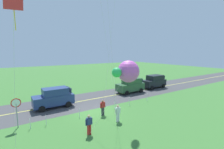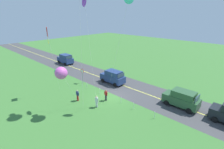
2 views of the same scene
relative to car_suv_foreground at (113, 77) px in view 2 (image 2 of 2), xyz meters
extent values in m
cube|color=#3D7533|center=(-3.21, 3.63, -1.20)|extent=(120.00, 120.00, 0.10)
cube|color=#424244|center=(-3.21, -0.37, -1.15)|extent=(120.00, 7.00, 0.00)
cube|color=#E5E04C|center=(-3.21, -0.37, -1.15)|extent=(120.00, 0.16, 0.00)
cube|color=navy|center=(0.08, 0.00, -0.26)|extent=(4.40, 1.90, 1.10)
cube|color=navy|center=(-0.17, 0.00, 0.69)|extent=(2.73, 1.75, 0.80)
cube|color=#334756|center=(0.91, 0.00, 0.69)|extent=(0.10, 1.61, 0.64)
cube|color=#334756|center=(-1.79, 0.00, 0.69)|extent=(0.10, 1.61, 0.60)
cylinder|color=black|center=(1.51, 0.95, -0.81)|extent=(0.68, 0.22, 0.68)
cylinder|color=black|center=(1.51, -0.95, -0.81)|extent=(0.68, 0.22, 0.68)
cylinder|color=black|center=(-1.35, 0.95, -0.81)|extent=(0.68, 0.22, 0.68)
cylinder|color=black|center=(-1.35, -0.95, -0.81)|extent=(0.68, 0.22, 0.68)
cube|color=#2D5633|center=(-11.62, -0.32, -0.26)|extent=(4.40, 1.90, 1.10)
cube|color=#2D5633|center=(-11.87, -0.32, 0.69)|extent=(2.73, 1.75, 0.80)
cube|color=#334756|center=(-10.79, -0.32, 0.69)|extent=(0.10, 1.62, 0.64)
cube|color=#334756|center=(-13.49, -0.32, 0.69)|extent=(0.10, 1.62, 0.60)
cylinder|color=black|center=(-10.19, 0.63, -0.81)|extent=(0.68, 0.22, 0.68)
cylinder|color=black|center=(-10.19, -1.27, -0.81)|extent=(0.68, 0.22, 0.68)
cylinder|color=black|center=(-13.05, 0.63, -0.81)|extent=(0.68, 0.22, 0.68)
cylinder|color=black|center=(-13.05, -1.27, -0.81)|extent=(0.68, 0.22, 0.68)
cube|color=navy|center=(16.41, -0.89, -0.26)|extent=(4.40, 1.90, 1.10)
cube|color=navy|center=(16.16, -0.89, 0.69)|extent=(2.73, 1.75, 0.80)
cube|color=#334756|center=(17.25, -0.89, 0.69)|extent=(0.10, 1.62, 0.64)
cube|color=#334756|center=(14.54, -0.89, 0.69)|extent=(0.10, 1.62, 0.60)
cylinder|color=black|center=(17.84, 0.06, -0.81)|extent=(0.68, 0.22, 0.68)
cylinder|color=black|center=(17.84, -1.84, -0.81)|extent=(0.68, 0.22, 0.68)
cylinder|color=black|center=(14.98, 0.06, -0.81)|extent=(0.68, 0.22, 0.68)
cylinder|color=black|center=(14.98, -1.84, -0.81)|extent=(0.68, 0.22, 0.68)
cylinder|color=black|center=(-15.76, 0.40, -0.81)|extent=(0.68, 0.22, 0.68)
cylinder|color=black|center=(-15.76, -1.50, -0.81)|extent=(0.68, 0.22, 0.68)
cylinder|color=gray|center=(3.85, 3.53, -0.10)|extent=(0.08, 0.08, 2.10)
cylinder|color=red|center=(3.85, 3.53, 1.02)|extent=(0.76, 0.04, 0.76)
cylinder|color=white|center=(3.85, 3.55, 1.02)|extent=(0.62, 0.01, 0.62)
cylinder|color=red|center=(-0.81, 7.88, -0.74)|extent=(0.16, 0.16, 0.82)
cylinder|color=red|center=(-0.63, 7.88, -0.74)|extent=(0.16, 0.16, 0.82)
cube|color=navy|center=(-0.72, 7.88, -0.05)|extent=(0.36, 0.22, 0.56)
cylinder|color=navy|center=(-0.96, 7.88, -0.10)|extent=(0.10, 0.10, 0.52)
cylinder|color=navy|center=(-0.48, 7.88, -0.10)|extent=(0.10, 0.10, 0.52)
sphere|color=#D8AD84|center=(-0.72, 7.88, 0.34)|extent=(0.22, 0.22, 0.22)
cylinder|color=silver|center=(-3.99, 7.23, -0.74)|extent=(0.16, 0.16, 0.82)
cylinder|color=silver|center=(-3.81, 7.23, -0.74)|extent=(0.16, 0.16, 0.82)
cube|color=silver|center=(-3.90, 7.23, -0.05)|extent=(0.36, 0.22, 0.56)
cylinder|color=silver|center=(-4.14, 7.23, -0.10)|extent=(0.10, 0.10, 0.52)
cylinder|color=silver|center=(-3.66, 7.23, -0.10)|extent=(0.10, 0.10, 0.52)
sphere|color=#D8AD84|center=(-3.90, 7.23, 0.34)|extent=(0.22, 0.22, 0.22)
cylinder|color=#3F3F47|center=(-3.59, 5.17, -0.74)|extent=(0.16, 0.16, 0.82)
cylinder|color=#3F3F47|center=(-3.41, 5.17, -0.74)|extent=(0.16, 0.16, 0.82)
cube|color=red|center=(-3.50, 5.17, -0.05)|extent=(0.36, 0.22, 0.56)
cylinder|color=red|center=(-3.74, 5.17, -0.10)|extent=(0.10, 0.10, 0.52)
cylinder|color=red|center=(-3.26, 5.17, -0.10)|extent=(0.10, 0.10, 0.52)
sphere|color=#9E704C|center=(-3.50, 5.17, 0.34)|extent=(0.22, 0.22, 0.22)
cylinder|color=silver|center=(-1.45, 9.32, 1.42)|extent=(1.49, 2.89, 5.15)
sphere|color=#D859BF|center=(-2.19, 10.76, 3.99)|extent=(1.40, 1.40, 1.40)
sphere|color=green|center=(-1.29, 10.76, 3.99)|extent=(0.60, 0.60, 0.60)
cylinder|color=silver|center=(-2.98, 7.04, 5.13)|extent=(1.86, 0.38, 12.58)
cone|color=purple|center=(-2.05, 6.86, 11.42)|extent=(1.13, 0.49, 1.11)
cylinder|color=silver|center=(-4.73, 4.54, 5.26)|extent=(2.47, 1.27, 12.83)
cylinder|color=silver|center=(-2.57, 8.14, 5.93)|extent=(0.76, 1.07, 14.17)
cylinder|color=silver|center=(3.94, 8.36, 3.38)|extent=(0.52, 1.12, 9.06)
cube|color=red|center=(3.69, 8.92, 7.91)|extent=(0.91, 0.37, 1.24)
cylinder|color=yellow|center=(3.69, 8.92, 7.01)|extent=(0.04, 0.04, 1.40)
cylinder|color=silver|center=(-10.57, 4.33, -0.70)|extent=(0.05, 0.05, 0.90)
cylinder|color=silver|center=(-7.63, 4.33, -0.70)|extent=(0.05, 0.05, 0.90)
cylinder|color=silver|center=(-5.52, 4.33, -0.70)|extent=(0.05, 0.05, 0.90)
cylinder|color=silver|center=(-1.34, 4.33, -0.70)|extent=(0.05, 0.05, 0.90)
cylinder|color=silver|center=(1.74, 4.33, -0.70)|extent=(0.05, 0.05, 0.90)
cylinder|color=silver|center=(2.99, 4.33, -0.70)|extent=(0.05, 0.05, 0.90)
camera|label=1|loc=(4.17, 18.58, 5.25)|focal=25.64mm
camera|label=2|loc=(-18.26, 19.58, 10.23)|focal=26.88mm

